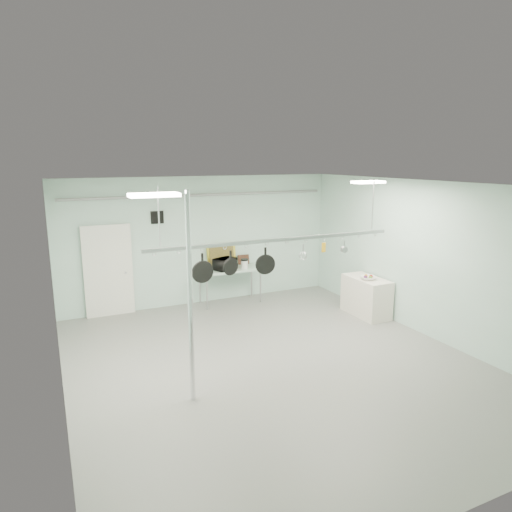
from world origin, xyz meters
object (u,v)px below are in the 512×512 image
chrome_pole (190,300)px  fruit_bowl (368,278)px  microwave (225,264)px  skillet_mid (231,262)px  skillet_right (265,261)px  coffee_canister (245,265)px  skillet_left (202,268)px  prep_table (230,271)px  pot_rack (277,238)px  side_cabinet (366,297)px

chrome_pole → fruit_bowl: size_ratio=9.23×
microwave → skillet_mid: bearing=46.6°
chrome_pole → skillet_right: bearing=28.4°
chrome_pole → fruit_bowl: bearing=21.4°
coffee_canister → skillet_left: bearing=-124.2°
coffee_canister → fruit_bowl: coffee_canister is taller
prep_table → pot_rack: (-0.40, -3.30, 1.40)m
pot_rack → skillet_mid: (-0.90, 0.00, -0.35)m
chrome_pole → skillet_mid: (1.00, 0.90, 0.28)m
side_cabinet → skillet_right: skillet_right is taller
coffee_canister → skillet_mid: size_ratio=0.50×
side_cabinet → skillet_mid: skillet_mid is taller
chrome_pole → skillet_mid: size_ratio=7.67×
fruit_bowl → microwave: bearing=139.5°
skillet_mid → microwave: bearing=56.5°
fruit_bowl → side_cabinet: bearing=59.3°
skillet_left → skillet_mid: 0.51m
chrome_pole → skillet_left: chrome_pole is taller
microwave → skillet_left: 3.70m
side_cabinet → pot_rack: 3.62m
coffee_canister → fruit_bowl: size_ratio=0.60×
fruit_bowl → skillet_right: 3.37m
prep_table → side_cabinet: prep_table is taller
chrome_pole → microwave: (2.13, 4.12, -0.55)m
side_cabinet → coffee_canister: 3.07m
pot_rack → fruit_bowl: size_ratio=13.85×
pot_rack → skillet_right: pot_rack is taller
prep_table → pot_rack: size_ratio=0.33×
microwave → pot_rack: bearing=61.8°
side_cabinet → microwave: 3.50m
microwave → coffee_canister: size_ratio=2.56×
fruit_bowl → skillet_right: size_ratio=0.71×
side_cabinet → skillet_mid: size_ratio=2.87×
side_cabinet → skillet_left: size_ratio=2.40×
skillet_left → skillet_mid: size_ratio=1.20×
microwave → skillet_mid: size_ratio=1.28×
fruit_bowl → chrome_pole: bearing=-158.6°
chrome_pole → prep_table: (2.30, 4.20, -0.77)m
coffee_canister → skillet_right: bearing=-107.0°
microwave → skillet_left: (-1.64, -3.22, 0.78)m
prep_table → coffee_canister: 0.41m
fruit_bowl → skillet_left: size_ratio=0.69×
side_cabinet → microwave: bearing=142.0°
prep_table → skillet_mid: skillet_mid is taller
pot_rack → microwave: size_ratio=9.01×
coffee_canister → skillet_left: (-2.13, -3.13, 0.83)m
prep_table → microwave: size_ratio=3.00×
chrome_pole → skillet_right: 1.91m
microwave → skillet_right: (-0.47, -3.22, 0.79)m
pot_rack → skillet_mid: 0.96m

